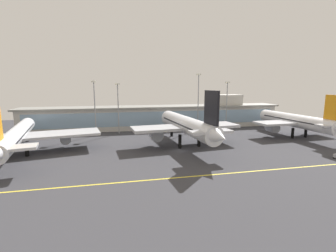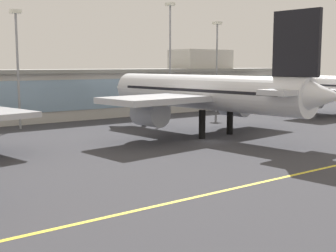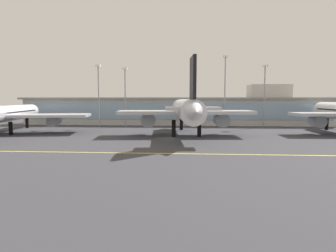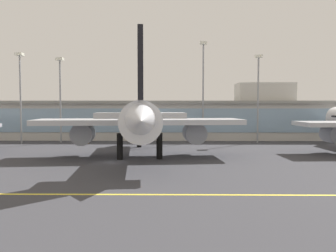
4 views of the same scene
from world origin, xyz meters
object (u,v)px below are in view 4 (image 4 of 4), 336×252
airliner_near_right (140,118)px  apron_light_mast_west (258,85)px  apron_light_mast_east (203,78)px  apron_light_mast_centre (60,87)px  apron_light_mast_far_east (20,84)px

airliner_near_right → apron_light_mast_west: (28.75, 27.63, 7.84)m
apron_light_mast_west → apron_light_mast_east: apron_light_mast_east is taller
apron_light_mast_centre → apron_light_mast_far_east: size_ratio=0.96×
apron_light_mast_centre → apron_light_mast_east: apron_light_mast_east is taller
apron_light_mast_far_east → apron_light_mast_west: bearing=3.2°
airliner_near_right → apron_light_mast_centre: apron_light_mast_centre is taller
apron_light_mast_west → apron_light_mast_centre: (-52.01, -1.36, -0.43)m
airliner_near_right → apron_light_mast_centre: (-23.26, 26.27, 7.40)m
apron_light_mast_east → apron_light_mast_far_east: bearing=-174.8°
airliner_near_right → apron_light_mast_centre: size_ratio=2.31×
apron_light_mast_far_east → apron_light_mast_centre: bearing=12.2°
apron_light_mast_west → airliner_near_right: bearing=-136.1°
apron_light_mast_west → apron_light_mast_centre: size_ratio=1.04×
airliner_near_right → apron_light_mast_east: (14.34, 28.52, 9.86)m
apron_light_mast_east → apron_light_mast_far_east: size_ratio=1.15×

